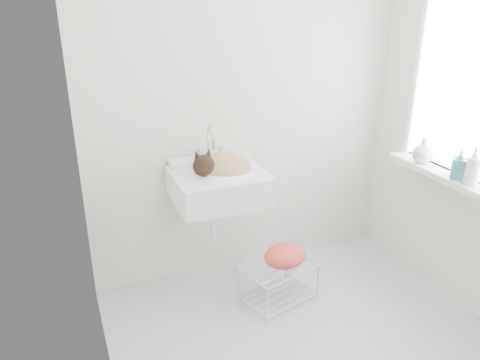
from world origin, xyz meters
name	(u,v)px	position (x,y,z in m)	size (l,w,h in m)	color
floor	(312,345)	(0.00, 0.00, 0.00)	(2.20, 2.00, 0.02)	#B9BCC0
back_wall	(246,96)	(0.00, 1.00, 1.25)	(2.20, 0.02, 2.50)	silver
left_wall	(88,168)	(-1.10, 0.00, 1.25)	(0.02, 2.00, 2.50)	silver
window_glass	(470,91)	(1.09, 0.20, 1.35)	(0.01, 0.80, 1.00)	white
window_frame	(468,92)	(1.07, 0.20, 1.35)	(0.04, 0.90, 1.10)	white
windowsill	(445,176)	(1.01, 0.20, 0.83)	(0.16, 0.88, 0.04)	white
sink	(218,172)	(-0.30, 0.74, 0.85)	(0.57, 0.50, 0.23)	white
faucet	(208,143)	(-0.30, 0.92, 0.99)	(0.21, 0.14, 0.21)	silver
cat	(221,167)	(-0.28, 0.72, 0.89)	(0.39, 0.31, 0.24)	tan
wire_rack	(278,280)	(0.01, 0.47, 0.15)	(0.43, 0.30, 0.26)	silver
towel	(285,260)	(0.05, 0.47, 0.29)	(0.29, 0.21, 0.12)	orange
bottle_a	(470,184)	(1.00, 0.01, 0.85)	(0.07, 0.07, 0.19)	silver
bottle_b	(457,178)	(1.00, 0.10, 0.85)	(0.08, 0.08, 0.18)	teal
bottle_c	(421,162)	(1.00, 0.41, 0.85)	(0.13, 0.13, 0.17)	silver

